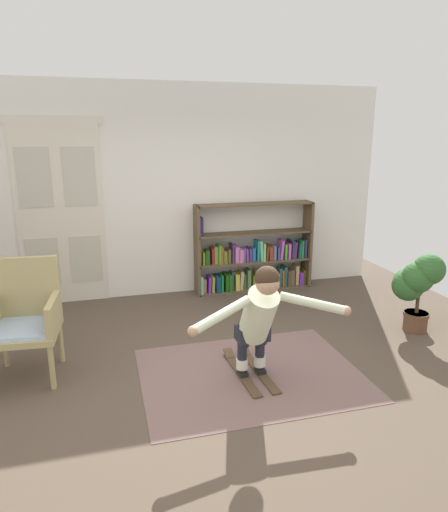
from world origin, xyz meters
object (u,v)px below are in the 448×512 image
object	(u,v)px
skis_pair	(249,370)
person_skier	(259,314)
bookshelf	(253,259)
potted_plant	(416,282)
wicker_chair	(25,316)

from	to	relation	value
skis_pair	person_skier	size ratio (longest dim) A/B	0.60
bookshelf	potted_plant	distance (m)	2.31
potted_plant	skis_pair	distance (m)	2.26
bookshelf	potted_plant	xyz separation A→B (m)	(1.32, -1.89, 0.12)
bookshelf	skis_pair	bearing A→B (deg)	-109.26
bookshelf	skis_pair	world-z (taller)	bookshelf
potted_plant	skis_pair	size ratio (longest dim) A/B	1.07
wicker_chair	skis_pair	world-z (taller)	wicker_chair
wicker_chair	person_skier	size ratio (longest dim) A/B	0.76
bookshelf	potted_plant	bearing A→B (deg)	-55.13
bookshelf	potted_plant	world-z (taller)	bookshelf
wicker_chair	person_skier	xyz separation A→B (m)	(2.04, -0.76, 0.10)
skis_pair	potted_plant	bearing A→B (deg)	11.81
person_skier	skis_pair	bearing A→B (deg)	92.99
potted_plant	person_skier	world-z (taller)	person_skier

